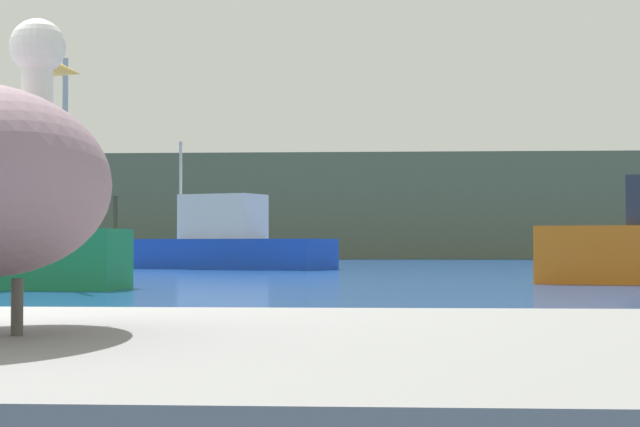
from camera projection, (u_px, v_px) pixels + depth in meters
name	position (u px, v px, depth m)	size (l,w,h in m)	color
hillside_backdrop	(360.00, 209.00, 82.08)	(140.00, 14.59, 6.96)	#5B664C
fishing_boat_blue	(229.00, 243.00, 44.87)	(8.35, 5.52, 5.06)	blue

